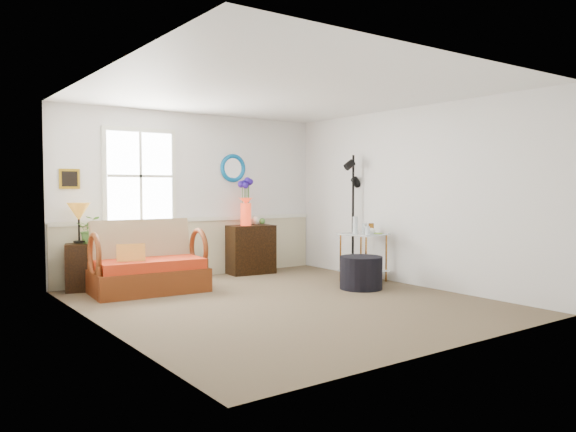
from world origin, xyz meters
TOP-DOWN VIEW (x-y plane):
  - floor at (0.00, 0.00)m, footprint 4.50×5.00m
  - ceiling at (0.00, 0.00)m, footprint 4.50×5.00m
  - walls at (0.00, 0.00)m, footprint 4.51×5.01m
  - wainscot at (0.00, 2.48)m, footprint 4.46×0.02m
  - chair_rail at (0.00, 2.47)m, footprint 4.46×0.04m
  - window at (-0.90, 2.47)m, footprint 1.14×0.06m
  - picture at (-1.92, 2.48)m, footprint 0.28×0.03m
  - mirror at (0.70, 2.48)m, footprint 0.47×0.07m
  - loveseat at (-1.12, 1.64)m, footprint 1.56×0.97m
  - throw_pillow at (-1.40, 1.55)m, footprint 0.38×0.19m
  - lamp_stand at (-1.86, 2.30)m, footprint 0.46×0.46m
  - table_lamp at (-1.86, 2.27)m, footprint 0.33×0.33m
  - potted_plant at (-1.71, 2.27)m, footprint 0.47×0.49m
  - cabinet at (0.90, 2.26)m, footprint 0.80×0.56m
  - flower_vase at (0.81, 2.24)m, footprint 0.25×0.25m
  - side_table at (1.85, 0.55)m, footprint 0.65×0.65m
  - tabletop_items at (1.88, 0.55)m, footprint 0.57×0.57m
  - floor_lamp at (2.10, 1.06)m, footprint 0.33×0.33m
  - ottoman at (1.41, 0.13)m, footprint 0.75×0.75m

SIDE VIEW (x-z plane):
  - floor at x=0.00m, z-range -0.01..0.01m
  - ottoman at x=1.41m, z-range 0.00..0.46m
  - lamp_stand at x=-1.86m, z-range 0.00..0.66m
  - side_table at x=1.85m, z-range 0.00..0.73m
  - cabinet at x=0.90m, z-range 0.00..0.80m
  - wainscot at x=0.00m, z-range 0.00..0.90m
  - loveseat at x=-1.12m, z-range 0.00..0.98m
  - throw_pillow at x=-1.40m, z-range 0.32..0.69m
  - potted_plant at x=-1.71m, z-range 0.66..0.95m
  - tabletop_items at x=1.88m, z-range 0.73..0.99m
  - chair_rail at x=0.00m, z-range 0.89..0.95m
  - table_lamp at x=-1.86m, z-range 0.66..1.22m
  - floor_lamp at x=2.10m, z-range 0.00..1.95m
  - flower_vase at x=0.81m, z-range 0.80..1.57m
  - walls at x=0.00m, z-range 0.00..2.60m
  - picture at x=-1.92m, z-range 1.41..1.69m
  - window at x=-0.90m, z-range 0.88..2.32m
  - mirror at x=0.70m, z-range 1.51..1.99m
  - ceiling at x=0.00m, z-range 2.60..2.60m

